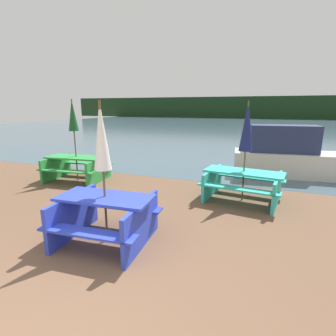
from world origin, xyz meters
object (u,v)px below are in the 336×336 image
umbrella_darkgreen (73,116)px  boat (302,158)px  picnic_table_teal (243,182)px  picnic_table_green (77,166)px  umbrella_white (101,137)px  picnic_table_blue (106,215)px  umbrella_navy (247,127)px

umbrella_darkgreen → boat: (6.47, 3.00, -1.35)m
picnic_table_teal → picnic_table_green: bearing=-179.7°
picnic_table_teal → umbrella_white: 3.71m
picnic_table_green → picnic_table_teal: bearing=0.3°
picnic_table_blue → picnic_table_teal: 3.47m
umbrella_darkgreen → umbrella_navy: bearing=0.3°
picnic_table_green → boat: (6.47, 3.00, 0.15)m
umbrella_navy → picnic_table_green: bearing=-179.7°
picnic_table_teal → umbrella_white: (-1.93, -2.88, 1.31)m
picnic_table_teal → umbrella_darkgreen: size_ratio=0.81×
picnic_table_teal → boat: bearing=62.6°
umbrella_white → umbrella_navy: bearing=56.1°
umbrella_navy → umbrella_darkgreen: size_ratio=0.97×
picnic_table_green → umbrella_navy: size_ratio=0.82×
umbrella_white → umbrella_darkgreen: 4.14m
picnic_table_blue → picnic_table_green: size_ratio=0.87×
umbrella_white → umbrella_darkgreen: umbrella_darkgreen is taller
picnic_table_blue → umbrella_darkgreen: bearing=136.3°
picnic_table_blue → umbrella_navy: (1.93, 2.88, 1.30)m
picnic_table_blue → umbrella_darkgreen: (-2.99, 2.86, 1.48)m
picnic_table_blue → umbrella_white: 1.30m
picnic_table_green → umbrella_white: bearing=-43.7°
picnic_table_green → picnic_table_teal: size_ratio=0.97×
umbrella_white → umbrella_navy: size_ratio=0.99×
umbrella_navy → umbrella_darkgreen: (-4.92, -0.02, 0.18)m
picnic_table_teal → boat: 3.36m
picnic_table_blue → picnic_table_teal: size_ratio=0.84×
picnic_table_teal → umbrella_navy: size_ratio=0.84×
picnic_table_blue → picnic_table_green: picnic_table_blue is taller
picnic_table_blue → boat: (3.48, 5.86, 0.13)m
picnic_table_teal → boat: size_ratio=0.42×
umbrella_darkgreen → picnic_table_blue: bearing=-43.7°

